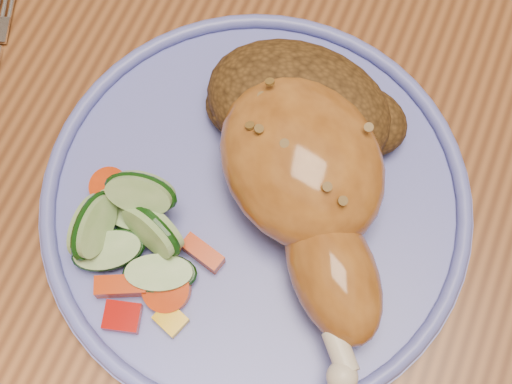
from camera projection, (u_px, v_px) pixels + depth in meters
ground at (334, 330)px, 1.19m from camera, size 4.00×4.00×0.00m
dining_table at (421, 191)px, 0.56m from camera, size 0.90×1.40×0.75m
plate at (256, 203)px, 0.47m from camera, size 0.28×0.28×0.01m
plate_rim at (256, 197)px, 0.45m from camera, size 0.28×0.28×0.01m
chicken_leg at (309, 187)px, 0.43m from camera, size 0.17×0.20×0.06m
rice_pilaf at (302, 108)px, 0.46m from camera, size 0.13×0.09×0.05m
vegetable_pile at (133, 236)px, 0.44m from camera, size 0.10×0.10×0.05m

